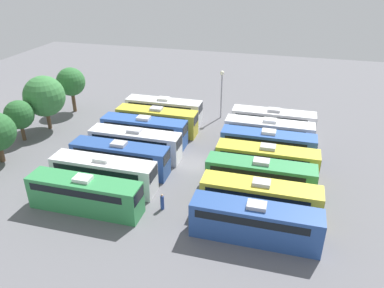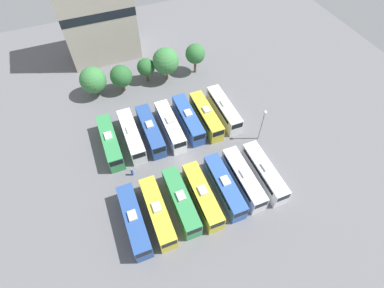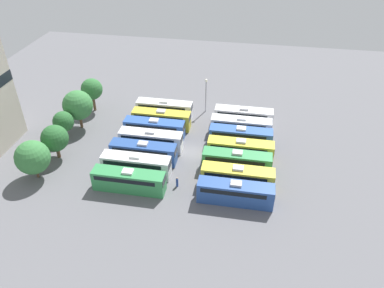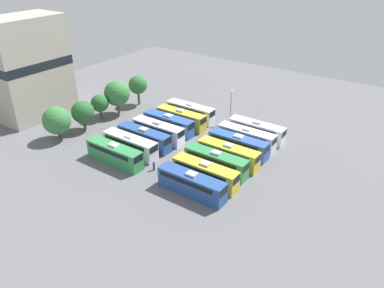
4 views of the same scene
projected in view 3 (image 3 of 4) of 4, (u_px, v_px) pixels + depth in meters
The scene contains 22 objects.
ground_plane at pixel (194, 153), 64.63m from camera, with size 112.26×112.26×0.00m, color slate.
bus_0 at pixel (235, 192), 53.58m from camera, with size 2.53×10.97×3.65m.
bus_1 at pixel (237, 177), 56.47m from camera, with size 2.53×10.97×3.65m.
bus_2 at pixel (237, 161), 59.68m from camera, with size 2.53×10.97×3.65m.
bus_3 at pixel (240, 149), 62.35m from camera, with size 2.53×10.97×3.65m.
bus_4 at pixel (240, 136), 65.53m from camera, with size 2.53×10.97×3.65m.
bus_5 at pixel (241, 126), 68.34m from camera, with size 2.53×10.97×3.65m.
bus_6 at pixel (243, 116), 71.29m from camera, with size 2.53×10.97×3.65m.
bus_7 at pixel (129, 180), 55.80m from camera, with size 2.53×10.97×3.65m.
bus_8 at pixel (136, 164), 58.94m from camera, with size 2.53×10.97×3.65m.
bus_9 at pixel (143, 152), 61.76m from camera, with size 2.53×10.97×3.65m.
bus_10 at pixel (151, 140), 64.68m from camera, with size 2.53×10.97×3.65m.
bus_11 at pixel (154, 128), 67.75m from camera, with size 2.53×10.97×3.65m.
bus_12 at pixel (161, 119), 70.48m from camera, with size 2.53×10.97×3.65m.
bus_13 at pixel (164, 109), 73.66m from camera, with size 2.53×10.97×3.65m.
worker_person at pixel (177, 182), 56.98m from camera, with size 0.36×0.36×1.69m.
light_pole at pixel (206, 89), 73.63m from camera, with size 0.60×0.60×7.16m.
tree_0 at pixel (33, 157), 57.04m from camera, with size 5.30×5.30×6.51m.
tree_1 at pixel (55, 138), 61.41m from camera, with size 4.49×4.49×6.07m.
tree_2 at pixel (63, 122), 66.22m from camera, with size 3.73×3.73×5.45m.
tree_3 at pixel (78, 105), 68.73m from camera, with size 5.52×5.52×7.51m.
tree_4 at pixel (92, 89), 74.15m from camera, with size 4.25×4.25×6.88m.
Camera 3 is at (-51.51, -8.82, 38.05)m, focal length 35.00 mm.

